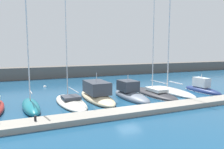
{
  "coord_description": "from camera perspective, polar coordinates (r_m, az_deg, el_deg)",
  "views": [
    {
      "loc": [
        -10.71,
        -20.22,
        6.44
      ],
      "look_at": [
        -0.62,
        3.33,
        3.35
      ],
      "focal_mm": 34.08,
      "sensor_mm": 36.0,
      "label": 1
    }
  ],
  "objects": [
    {
      "name": "mooring_buoy_yellow",
      "position": [
        38.95,
        -2.72,
        -2.64
      ],
      "size": [
        0.86,
        0.86,
        0.86
      ],
      "primitive_type": "sphere",
      "color": "yellow",
      "rests_on": "ground_plane"
    },
    {
      "name": "sailboat_white_seventh",
      "position": [
        32.71,
        15.88,
        -4.29
      ],
      "size": [
        2.8,
        9.36,
        14.13
      ],
      "rotation": [
        0.0,
        0.0,
        1.55
      ],
      "color": "white",
      "rests_on": "ground_plane"
    },
    {
      "name": "dock_pier",
      "position": [
        21.94,
        7.19,
        -9.54
      ],
      "size": [
        32.02,
        2.24,
        0.51
      ],
      "primitive_type": "cube",
      "color": "gray",
      "rests_on": "ground_plane"
    },
    {
      "name": "sailboat_charcoal_sixth",
      "position": [
        30.66,
        11.19,
        -4.82
      ],
      "size": [
        3.29,
        9.56,
        18.41
      ],
      "rotation": [
        0.0,
        0.0,
        1.6
      ],
      "color": "#2D2D33",
      "rests_on": "ground_plane"
    },
    {
      "name": "sailboat_teal_second",
      "position": [
        24.53,
        -20.96,
        -7.82
      ],
      "size": [
        2.17,
        6.91,
        12.85
      ],
      "rotation": [
        0.0,
        0.0,
        1.64
      ],
      "color": "#19707F",
      "rests_on": "ground_plane"
    },
    {
      "name": "ground_plane",
      "position": [
        23.77,
        4.6,
        -8.86
      ],
      "size": [
        120.0,
        120.0,
        0.0
      ],
      "primitive_type": "plane",
      "color": "navy"
    },
    {
      "name": "dock_bollard",
      "position": [
        19.02,
        -19.89,
        -11.01
      ],
      "size": [
        0.2,
        0.2,
        0.44
      ],
      "primitive_type": "cylinder",
      "color": "black",
      "rests_on": "dock_pier"
    },
    {
      "name": "motorboat_navy_eighth",
      "position": [
        34.86,
        22.98,
        -3.49
      ],
      "size": [
        1.89,
        6.67,
        3.1
      ],
      "rotation": [
        0.0,
        0.0,
        1.58
      ],
      "color": "navy",
      "rests_on": "ground_plane"
    },
    {
      "name": "breakwater_seawall",
      "position": [
        50.59,
        -10.85,
        0.88
      ],
      "size": [
        108.0,
        3.68,
        2.52
      ],
      "primitive_type": "cube",
      "color": "#5B5651",
      "rests_on": "ground_plane"
    },
    {
      "name": "sailboat_ivory_third",
      "position": [
        25.73,
        -11.03,
        -7.25
      ],
      "size": [
        3.42,
        8.77,
        13.33
      ],
      "rotation": [
        0.0,
        0.0,
        1.64
      ],
      "color": "silver",
      "rests_on": "ground_plane"
    },
    {
      "name": "motorboat_slate_fifth",
      "position": [
        28.08,
        4.93,
        -5.1
      ],
      "size": [
        2.77,
        7.9,
        3.4
      ],
      "rotation": [
        0.0,
        0.0,
        1.61
      ],
      "color": "slate",
      "rests_on": "ground_plane"
    },
    {
      "name": "motorboat_sand_fourth",
      "position": [
        27.38,
        -4.15,
        -5.31
      ],
      "size": [
        3.17,
        9.69,
        3.8
      ],
      "rotation": [
        0.0,
        0.0,
        1.59
      ],
      "color": "beige",
      "rests_on": "ground_plane"
    },
    {
      "name": "mooring_buoy_white",
      "position": [
        37.85,
        -17.56,
        -3.24
      ],
      "size": [
        0.56,
        0.56,
        0.56
      ],
      "primitive_type": "sphere",
      "color": "white",
      "rests_on": "ground_plane"
    }
  ]
}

